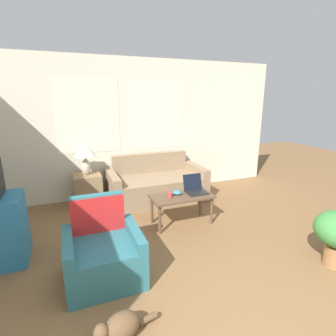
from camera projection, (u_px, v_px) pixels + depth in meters
name	position (u px, v px, depth m)	size (l,w,h in m)	color
wall_back	(129.00, 128.00, 5.02)	(6.29, 0.06, 2.60)	silver
couch	(156.00, 185.00, 5.00)	(1.78, 0.92, 0.82)	#937A5B
armchair	(103.00, 254.00, 2.79)	(0.77, 0.72, 0.85)	#2D6B75
side_table	(88.00, 190.00, 4.67)	(0.47, 0.47, 0.57)	#937551
table_lamp	(85.00, 153.00, 4.50)	(0.36, 0.36, 0.56)	beige
coffee_table	(182.00, 199.00, 3.95)	(0.94, 0.46, 0.46)	brown
laptop	(195.00, 188.00, 4.06)	(0.31, 0.32, 0.26)	black
cup_navy	(170.00, 195.00, 3.85)	(0.07, 0.07, 0.08)	#B23D38
snack_bowl	(177.00, 192.00, 3.98)	(0.15, 0.15, 0.05)	teal
cat_black	(121.00, 326.00, 2.09)	(0.54, 0.27, 0.21)	brown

